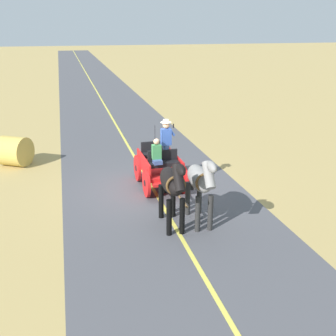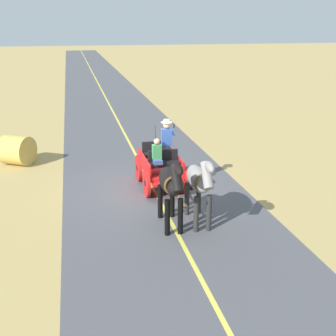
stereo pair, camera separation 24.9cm
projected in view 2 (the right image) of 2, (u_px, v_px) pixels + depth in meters
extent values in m
plane|color=tan|center=(153.00, 188.00, 14.44)|extent=(200.00, 200.00, 0.00)
cube|color=#4C4C51|center=(153.00, 188.00, 14.44)|extent=(6.23, 160.00, 0.01)
cube|color=#DBCC4C|center=(153.00, 188.00, 14.44)|extent=(0.12, 160.00, 0.00)
cube|color=red|center=(160.00, 169.00, 14.44)|extent=(1.23, 2.22, 0.12)
cube|color=red|center=(176.00, 160.00, 14.47)|extent=(0.09, 2.09, 0.44)
cube|color=red|center=(144.00, 162.00, 14.21)|extent=(0.09, 2.09, 0.44)
cube|color=red|center=(169.00, 184.00, 13.35)|extent=(1.08, 0.26, 0.08)
cube|color=red|center=(153.00, 163.00, 15.59)|extent=(0.72, 0.21, 0.06)
cube|color=black|center=(164.00, 164.00, 13.76)|extent=(1.03, 0.37, 0.14)
cube|color=black|center=(163.00, 156.00, 13.85)|extent=(1.02, 0.09, 0.44)
cube|color=black|center=(157.00, 154.00, 14.76)|extent=(1.03, 0.37, 0.14)
cube|color=black|center=(156.00, 147.00, 14.85)|extent=(1.02, 0.09, 0.44)
cylinder|color=red|center=(184.00, 179.00, 13.94)|extent=(0.11, 0.96, 0.96)
cylinder|color=black|center=(184.00, 179.00, 13.94)|extent=(0.12, 0.21, 0.21)
cylinder|color=red|center=(147.00, 183.00, 13.64)|extent=(0.11, 0.96, 0.96)
cylinder|color=black|center=(147.00, 183.00, 13.64)|extent=(0.12, 0.21, 0.21)
cylinder|color=red|center=(173.00, 165.00, 15.35)|extent=(0.11, 0.96, 0.96)
cylinder|color=black|center=(173.00, 165.00, 15.35)|extent=(0.12, 0.21, 0.21)
cylinder|color=red|center=(138.00, 168.00, 15.05)|extent=(0.11, 0.96, 0.96)
cylinder|color=black|center=(138.00, 168.00, 15.05)|extent=(0.12, 0.21, 0.21)
cylinder|color=brown|center=(177.00, 194.00, 12.44)|extent=(0.10, 2.00, 0.07)
cylinder|color=black|center=(155.00, 145.00, 13.45)|extent=(0.02, 0.02, 1.30)
cylinder|color=#384C7F|center=(167.00, 157.00, 14.00)|extent=(0.22, 0.22, 0.90)
cube|color=#2D4C99|center=(167.00, 137.00, 13.76)|extent=(0.34, 0.22, 0.56)
sphere|color=tan|center=(167.00, 125.00, 13.62)|extent=(0.22, 0.22, 0.22)
cylinder|color=beige|center=(167.00, 122.00, 13.59)|extent=(0.36, 0.36, 0.01)
cylinder|color=beige|center=(167.00, 121.00, 13.57)|extent=(0.20, 0.20, 0.10)
cylinder|color=#2D4C99|center=(172.00, 132.00, 13.70)|extent=(0.26, 0.08, 0.32)
cube|color=black|center=(174.00, 126.00, 13.63)|extent=(0.02, 0.07, 0.14)
cube|color=#384C7F|center=(158.00, 162.00, 13.54)|extent=(0.28, 0.32, 0.14)
cube|color=#387F47|center=(157.00, 152.00, 13.55)|extent=(0.30, 0.20, 0.48)
sphere|color=tan|center=(157.00, 141.00, 13.43)|extent=(0.20, 0.20, 0.20)
ellipsoid|color=gray|center=(198.00, 178.00, 11.55)|extent=(0.62, 1.58, 0.64)
cylinder|color=#272726|center=(209.00, 213.00, 11.36)|extent=(0.15, 0.15, 1.05)
cylinder|color=#272726|center=(196.00, 214.00, 11.29)|extent=(0.15, 0.15, 1.05)
cylinder|color=#272726|center=(199.00, 198.00, 12.37)|extent=(0.15, 0.15, 1.05)
cylinder|color=#272726|center=(187.00, 199.00, 12.30)|extent=(0.15, 0.15, 1.05)
cylinder|color=gray|center=(207.00, 175.00, 10.64)|extent=(0.28, 0.66, 0.73)
ellipsoid|color=gray|center=(210.00, 167.00, 10.33)|extent=(0.24, 0.55, 0.28)
cube|color=#272726|center=(207.00, 174.00, 10.64)|extent=(0.08, 0.50, 0.56)
cylinder|color=#272726|center=(192.00, 179.00, 12.34)|extent=(0.11, 0.11, 0.70)
torus|color=brown|center=(204.00, 183.00, 11.02)|extent=(0.55, 0.09, 0.55)
ellipsoid|color=black|center=(170.00, 181.00, 11.36)|extent=(0.61, 1.58, 0.64)
cylinder|color=black|center=(180.00, 216.00, 11.17)|extent=(0.15, 0.15, 1.05)
cylinder|color=black|center=(167.00, 218.00, 11.11)|extent=(0.15, 0.15, 1.05)
cylinder|color=black|center=(172.00, 200.00, 12.18)|extent=(0.15, 0.15, 1.05)
cylinder|color=black|center=(160.00, 201.00, 12.12)|extent=(0.15, 0.15, 1.05)
cylinder|color=black|center=(177.00, 178.00, 10.45)|extent=(0.28, 0.66, 0.73)
ellipsoid|color=black|center=(179.00, 170.00, 10.15)|extent=(0.24, 0.55, 0.28)
cube|color=black|center=(176.00, 177.00, 10.46)|extent=(0.08, 0.50, 0.56)
cylinder|color=black|center=(165.00, 182.00, 12.15)|extent=(0.11, 0.11, 0.70)
torus|color=brown|center=(174.00, 186.00, 10.83)|extent=(0.55, 0.09, 0.55)
cylinder|color=gold|center=(17.00, 150.00, 16.74)|extent=(1.56, 1.60, 1.20)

